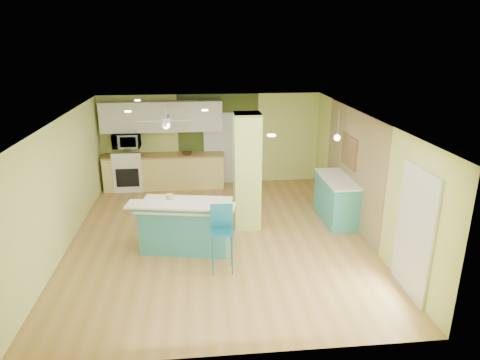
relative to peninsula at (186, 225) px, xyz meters
name	(u,v)px	position (x,y,z in m)	size (l,w,h in m)	color
floor	(219,237)	(0.66, 0.41, -0.50)	(6.00, 7.00, 0.01)	#A5763A
ceiling	(217,118)	(0.66, 0.41, 2.01)	(6.00, 7.00, 0.01)	white
wall_back	(211,140)	(0.66, 3.91, 0.76)	(6.00, 0.01, 2.50)	#C8D471
wall_front	(232,272)	(0.66, -3.10, 0.76)	(6.00, 0.01, 2.50)	#C8D471
wall_left	(62,185)	(-2.35, 0.41, 0.76)	(0.01, 7.00, 2.50)	#C8D471
wall_right	(363,175)	(3.66, 0.41, 0.76)	(0.01, 7.00, 2.50)	#C8D471
wood_panel	(352,167)	(3.64, 1.01, 0.76)	(0.02, 3.40, 2.50)	olive
olive_accent	(218,140)	(0.86, 3.90, 0.76)	(2.20, 0.02, 2.50)	#3C4B1E
interior_door	(219,149)	(0.86, 3.87, 0.51)	(0.82, 0.05, 2.00)	silver
french_door	(414,233)	(3.63, -1.89, 0.56)	(0.04, 1.08, 2.10)	silver
column	(247,172)	(1.31, 0.91, 0.76)	(0.55, 0.55, 2.50)	#B0C55B
kitchen_run	(165,171)	(-0.64, 3.61, -0.02)	(3.25, 0.63, 0.94)	#DBC672
stove	(129,173)	(-1.59, 3.60, -0.03)	(0.76, 0.66, 1.08)	white
upper_cabinets	(162,117)	(-0.64, 3.73, 1.46)	(3.20, 0.34, 0.80)	silver
microwave	(126,141)	(-1.59, 3.61, 0.86)	(0.70, 0.48, 0.39)	silver
ceiling_fan	(166,121)	(-0.44, 2.41, 1.58)	(1.41, 1.41, 0.61)	silver
pendant_lamp	(337,138)	(3.31, 1.16, 1.39)	(0.14, 0.14, 0.69)	silver
wall_decor	(349,151)	(3.62, 1.21, 1.06)	(0.03, 0.90, 0.70)	brown
peninsula	(186,225)	(0.00, 0.00, 0.00)	(2.04, 1.38, 1.07)	teal
bar_stool	(222,227)	(0.66, -0.86, 0.31)	(0.41, 0.41, 1.21)	#1C6881
side_counter	(337,199)	(3.36, 1.04, 0.01)	(0.66, 1.55, 1.00)	teal
fruit_bowl	(187,153)	(-0.01, 3.57, 0.48)	(0.28, 0.28, 0.07)	#392417
canister	(170,198)	(-0.29, 0.12, 0.51)	(0.14, 0.14, 0.16)	yellow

